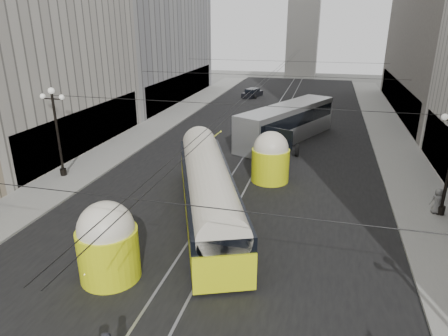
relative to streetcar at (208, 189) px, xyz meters
The scene contains 12 objects.
road 18.11m from the streetcar, 88.41° to the left, with size 20.00×85.00×0.02m, color black.
sidewalk_left 24.45m from the streetcar, 118.13° to the left, with size 4.00×72.00×0.15m, color gray.
sidewalk_right 24.94m from the streetcar, 59.84° to the left, with size 4.00×72.00×0.15m, color gray.
rail_left 18.10m from the streetcar, 90.79° to the left, with size 0.12×85.00×0.04m, color gray.
rail_right 18.15m from the streetcar, 86.03° to the left, with size 0.12×85.00×0.04m, color gray.
lamppost_left_mid 12.75m from the streetcar, 163.81° to the left, with size 1.86×0.44×6.37m.
catenary 17.50m from the streetcar, 87.92° to the left, with size 25.00×72.00×0.23m.
streetcar is the anchor object (origin of this frame).
city_bus 17.22m from the streetcar, 81.07° to the left, with size 8.10×13.80×3.38m.
sedan_white_far 27.84m from the streetcar, 84.42° to the left, with size 3.40×5.15×1.51m.
sedan_dark_far 39.20m from the streetcar, 96.84° to the left, with size 2.70×4.29×1.26m.
pedestrian_sidewalk_right 13.35m from the streetcar, 15.58° to the left, with size 0.76×0.47×1.56m, color slate.
Camera 1 is at (5.52, -5.44, 10.82)m, focal length 32.00 mm.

